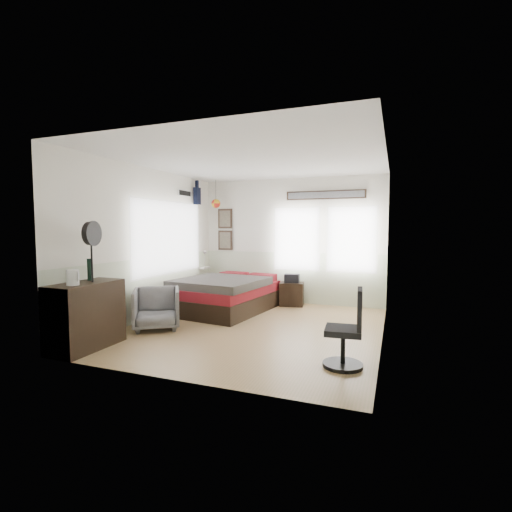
{
  "coord_description": "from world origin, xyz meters",
  "views": [
    {
      "loc": [
        2.16,
        -5.55,
        1.63
      ],
      "look_at": [
        -0.1,
        0.4,
        1.15
      ],
      "focal_mm": 26.0,
      "sensor_mm": 36.0,
      "label": 1
    }
  ],
  "objects_px": {
    "armchair": "(157,308)",
    "nightstand": "(292,294)",
    "bed": "(227,294)",
    "task_chair": "(348,335)",
    "dresser": "(86,315)"
  },
  "relations": [
    {
      "from": "armchair",
      "to": "nightstand",
      "type": "xyz_separation_m",
      "value": [
        1.57,
        2.54,
        -0.09
      ]
    },
    {
      "from": "bed",
      "to": "task_chair",
      "type": "distance_m",
      "value": 3.42
    },
    {
      "from": "nightstand",
      "to": "task_chair",
      "type": "xyz_separation_m",
      "value": [
        1.54,
        -3.16,
        0.14
      ]
    },
    {
      "from": "dresser",
      "to": "nightstand",
      "type": "relative_size",
      "value": 2.05
    },
    {
      "from": "dresser",
      "to": "nightstand",
      "type": "height_order",
      "value": "dresser"
    },
    {
      "from": "bed",
      "to": "nightstand",
      "type": "xyz_separation_m",
      "value": [
        1.07,
        0.94,
        -0.08
      ]
    },
    {
      "from": "bed",
      "to": "task_chair",
      "type": "bearing_deg",
      "value": -33.07
    },
    {
      "from": "bed",
      "to": "nightstand",
      "type": "height_order",
      "value": "bed"
    },
    {
      "from": "nightstand",
      "to": "task_chair",
      "type": "relative_size",
      "value": 0.52
    },
    {
      "from": "dresser",
      "to": "task_chair",
      "type": "distance_m",
      "value": 3.44
    },
    {
      "from": "armchair",
      "to": "task_chair",
      "type": "xyz_separation_m",
      "value": [
        3.11,
        -0.63,
        0.05
      ]
    },
    {
      "from": "nightstand",
      "to": "bed",
      "type": "bearing_deg",
      "value": -148.08
    },
    {
      "from": "armchair",
      "to": "task_chair",
      "type": "relative_size",
      "value": 0.78
    },
    {
      "from": "task_chair",
      "to": "nightstand",
      "type": "bearing_deg",
      "value": 110.9
    },
    {
      "from": "bed",
      "to": "dresser",
      "type": "xyz_separation_m",
      "value": [
        -0.79,
        -2.76,
        0.13
      ]
    }
  ]
}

